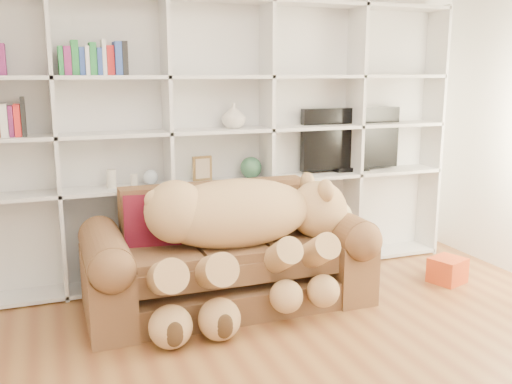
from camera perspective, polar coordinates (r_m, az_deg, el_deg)
name	(u,v)px	position (r m, az deg, el deg)	size (l,w,h in m)	color
wall_back	(212,123)	(5.08, -4.42, 6.92)	(5.00, 0.02, 2.70)	white
bookshelf	(189,130)	(4.89, -6.67, 6.16)	(4.43, 0.35, 2.40)	silver
sofa	(227,261)	(4.48, -2.89, -6.93)	(2.16, 0.93, 0.91)	brown
teddy_bear	(241,229)	(4.24, -1.47, -3.67)	(1.77, 0.93, 1.03)	tan
throw_pillow	(152,222)	(4.40, -10.34, -2.98)	(0.42, 0.14, 0.42)	maroon
gift_box	(447,270)	(5.25, 18.59, -7.42)	(0.27, 0.25, 0.22)	#C8441A
tv	(351,140)	(5.49, 9.43, 5.16)	(1.01, 0.18, 0.60)	black
picture_frame	(202,168)	(4.90, -5.39, 2.37)	(0.17, 0.03, 0.21)	brown
green_vase	(251,168)	(5.04, -0.51, 2.45)	(0.19, 0.19, 0.19)	#315F41
figurine_tall	(111,179)	(4.77, -14.27, 1.30)	(0.08, 0.08, 0.15)	beige
figurine_short	(134,180)	(4.80, -12.08, 1.16)	(0.06, 0.06, 0.10)	beige
snow_globe	(151,177)	(4.81, -10.50, 1.47)	(0.13, 0.13, 0.13)	silver
shelf_vase	(234,116)	(4.93, -2.25, 7.64)	(0.21, 0.21, 0.22)	beige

